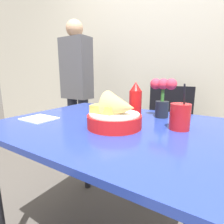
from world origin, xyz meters
TOP-DOWN VIEW (x-y plane):
  - wall_window at (0.00, 1.20)m, footprint 7.00×0.06m
  - dining_table at (0.00, 0.00)m, footprint 1.04×0.84m
  - chair_far_window at (0.08, 0.87)m, footprint 0.40×0.40m
  - food_basket at (0.08, -0.06)m, footprint 0.25×0.25m
  - ketchup_bottle at (0.07, 0.17)m, footprint 0.07×0.07m
  - drink_cup at (0.33, 0.07)m, footprint 0.09×0.09m
  - flower_vase at (0.20, 0.25)m, footprint 0.15×0.07m
  - napkin at (-0.35, -0.15)m, footprint 0.17×0.14m
  - person_standing at (-0.85, 0.69)m, footprint 0.32×0.18m

SIDE VIEW (x-z plane):
  - chair_far_window at x=0.08m, z-range 0.08..0.97m
  - dining_table at x=0.00m, z-range 0.27..1.03m
  - napkin at x=-0.35m, z-range 0.76..0.76m
  - drink_cup at x=0.33m, z-range 0.71..0.91m
  - food_basket at x=0.08m, z-range 0.73..0.90m
  - ketchup_bottle at x=0.07m, z-range 0.75..0.95m
  - person_standing at x=-0.85m, z-range 0.11..1.65m
  - flower_vase at x=0.20m, z-range 0.78..0.99m
  - wall_window at x=0.00m, z-range 0.00..2.60m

